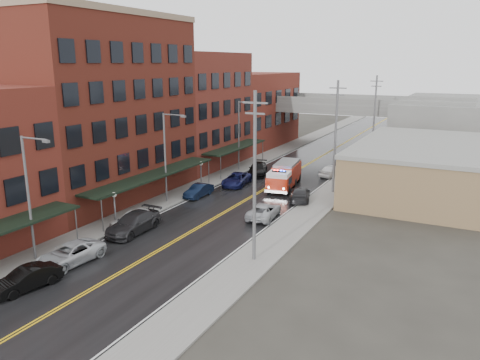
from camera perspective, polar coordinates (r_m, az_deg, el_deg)
The scene contains 33 objects.
road at distance 49.57m, azimuth 1.58°, elevation -1.96°, with size 11.00×160.00×0.02m, color black.
sidewalk_left at distance 52.97m, azimuth -5.57°, elevation -0.89°, with size 3.00×160.00×0.15m, color slate.
sidewalk_right at distance 47.03m, azimuth 9.66°, elevation -2.98°, with size 3.00×160.00×0.15m, color slate.
curb_left at distance 52.12m, azimuth -4.04°, elevation -1.11°, with size 0.30×160.00×0.15m, color gray.
curb_right at distance 47.51m, azimuth 7.76°, elevation -2.73°, with size 0.30×160.00×0.15m, color gray.
brick_building_b at distance 49.54m, azimuth -16.17°, elevation 8.08°, with size 9.00×20.00×18.00m, color #551F16.
brick_building_c at distance 63.55m, azimuth -5.23°, elevation 8.45°, with size 9.00×15.00×15.00m, color maroon.
brick_building_far at distance 78.99m, azimuth 1.61°, elevation 8.53°, with size 9.00×20.00×12.00m, color maroon.
tan_building at distance 54.41m, azimuth 21.75°, elevation 1.19°, with size 14.00×22.00×5.00m, color #90704D.
right_far_block at distance 83.66m, azimuth 25.29°, elevation 6.12°, with size 18.00×30.00×8.00m, color slate.
awning_1 at distance 46.81m, azimuth -10.44°, elevation 0.60°, with size 2.60×18.00×3.09m.
awning_2 at distance 61.31m, azimuth -0.52°, elevation 4.04°, with size 2.60×13.00×3.09m.
globe_lamp_1 at distance 41.12m, azimuth -15.07°, elevation -2.53°, with size 0.44×0.44×3.12m.
globe_lamp_2 at distance 51.96m, azimuth -4.79°, elevation 1.37°, with size 0.44×0.44×3.12m.
street_lamp_0 at distance 35.21m, azimuth -24.20°, elevation -1.24°, with size 2.64×0.22×9.00m.
street_lamp_1 at distance 46.58m, azimuth -8.89°, elevation 3.37°, with size 2.64×0.22×9.00m.
street_lamp_2 at distance 60.09m, azimuth 0.06°, elevation 5.96°, with size 2.64×0.22×9.00m.
utility_pole_0 at distance 31.87m, azimuth 1.79°, elevation 0.59°, with size 1.80×0.24×12.00m.
utility_pole_1 at distance 50.37m, azimuth 11.56°, elevation 5.35°, with size 1.80×0.24×12.00m.
utility_pole_2 at distance 69.71m, azimuth 16.05°, elevation 7.48°, with size 1.80×0.24×12.00m.
overpass at distance 78.15m, azimuth 11.83°, elevation 8.16°, with size 40.00×10.00×7.50m.
fire_truck at distance 52.75m, azimuth 5.43°, elevation 0.64°, with size 3.89×7.81×2.75m.
parked_car_left_1 at distance 32.55m, azimuth -24.59°, elevation -10.91°, with size 1.49×4.27×1.41m, color black.
parked_car_left_2 at distance 35.31m, azimuth -20.02°, elevation -8.47°, with size 2.35×5.11×1.42m, color #B4B8BD.
parked_car_left_3 at distance 39.97m, azimuth -12.86°, elevation -5.13°, with size 2.29×5.64×1.64m, color #232326.
parked_car_left_4 at distance 41.26m, azimuth -12.73°, elevation -4.57°, with size 1.83×4.54×1.55m, color white.
parked_car_left_5 at distance 49.34m, azimuth -5.07°, elevation -1.30°, with size 1.40×4.01×1.32m, color black.
parked_car_left_6 at distance 53.71m, azimuth -0.44°, elevation 0.09°, with size 2.34×5.08×1.41m, color #111441.
parked_car_left_7 at distance 58.74m, azimuth 2.17°, elevation 1.35°, with size 2.11×5.18×1.50m, color black.
parked_car_right_0 at distance 42.61m, azimuth 2.94°, elevation -3.76°, with size 2.24×4.86×1.35m, color #A3A5AA.
parked_car_right_1 at distance 48.14m, azimuth 7.31°, elevation -1.70°, with size 1.99×4.88×1.42m, color #232326.
parked_car_right_2 at distance 59.03m, azimuth 11.20°, elevation 1.15°, with size 1.78×4.41×1.50m, color silver.
parked_car_right_3 at distance 64.56m, azimuth 11.91°, elevation 2.17°, with size 1.46×4.19×1.38m, color black.
Camera 1 is at (20.33, -13.05, 13.80)m, focal length 35.00 mm.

